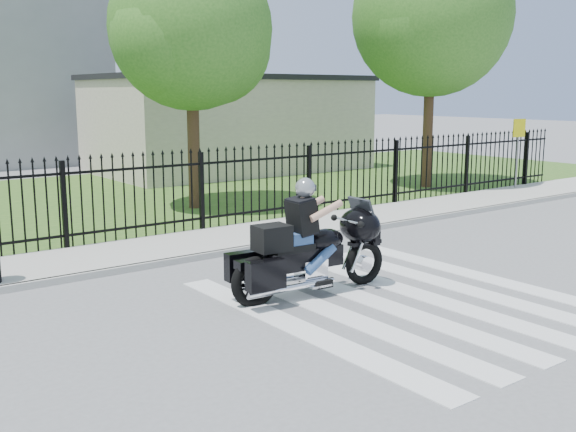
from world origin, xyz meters
TOP-DOWN VIEW (x-y plane):
  - ground at (0.00, 0.00)m, footprint 120.00×120.00m
  - crosswalk at (0.00, 0.00)m, footprint 5.00×5.50m
  - sidewalk at (0.00, 5.00)m, footprint 40.00×2.00m
  - curb at (0.00, 4.00)m, footprint 40.00×0.12m
  - grass_strip at (0.00, 12.00)m, footprint 40.00×12.00m
  - iron_fence at (0.00, 6.00)m, footprint 26.00×0.04m
  - tree_mid at (1.50, 9.00)m, footprint 4.20×4.20m
  - tree_right at (9.50, 8.00)m, footprint 5.00×5.00m
  - building_low at (7.00, 16.00)m, footprint 10.00×6.00m
  - building_low_roof at (7.00, 16.00)m, footprint 10.20×6.20m
  - motorcycle_rider at (-0.96, 1.10)m, footprint 2.81×0.96m
  - traffic_sign at (11.05, 5.69)m, footprint 0.46×0.13m

SIDE VIEW (x-z plane):
  - ground at x=0.00m, z-range 0.00..0.00m
  - crosswalk at x=0.00m, z-range 0.00..0.01m
  - grass_strip at x=0.00m, z-range 0.00..0.02m
  - sidewalk at x=0.00m, z-range 0.00..0.12m
  - curb at x=0.00m, z-range 0.00..0.12m
  - motorcycle_rider at x=-0.96m, z-range -0.17..1.69m
  - iron_fence at x=0.00m, z-range 0.00..1.80m
  - traffic_sign at x=11.05m, z-range 0.58..2.71m
  - building_low at x=7.00m, z-range 0.00..3.50m
  - building_low_roof at x=7.00m, z-range 3.50..3.70m
  - tree_mid at x=1.50m, z-range 1.28..8.06m
  - tree_right at x=9.50m, z-range 1.44..9.34m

